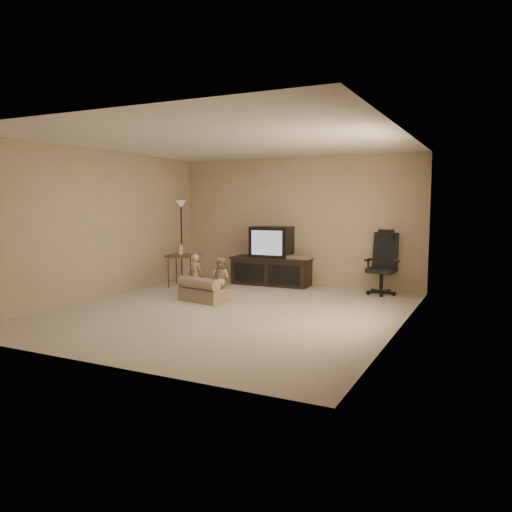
{
  "coord_description": "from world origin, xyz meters",
  "views": [
    {
      "loc": [
        3.61,
        -6.43,
        1.62
      ],
      "look_at": [
        0.17,
        0.6,
        0.78
      ],
      "focal_mm": 35.0,
      "sensor_mm": 36.0,
      "label": 1
    }
  ],
  "objects_px": {
    "office_chair": "(383,271)",
    "floor_lamp": "(181,222)",
    "tv_stand": "(272,261)",
    "side_table": "(183,256)",
    "child_sofa": "(203,291)",
    "toddler_right": "(220,279)",
    "toddler_left": "(196,276)"
  },
  "relations": [
    {
      "from": "office_chair",
      "to": "floor_lamp",
      "type": "bearing_deg",
      "value": -171.16
    },
    {
      "from": "tv_stand",
      "to": "side_table",
      "type": "distance_m",
      "value": 1.75
    },
    {
      "from": "child_sofa",
      "to": "side_table",
      "type": "bearing_deg",
      "value": 148.99
    },
    {
      "from": "toddler_right",
      "to": "child_sofa",
      "type": "bearing_deg",
      "value": 36.23
    },
    {
      "from": "toddler_right",
      "to": "side_table",
      "type": "bearing_deg",
      "value": -35.46
    },
    {
      "from": "tv_stand",
      "to": "side_table",
      "type": "relative_size",
      "value": 1.96
    },
    {
      "from": "tv_stand",
      "to": "floor_lamp",
      "type": "bearing_deg",
      "value": -171.07
    },
    {
      "from": "office_chair",
      "to": "side_table",
      "type": "distance_m",
      "value": 3.78
    },
    {
      "from": "toddler_left",
      "to": "toddler_right",
      "type": "bearing_deg",
      "value": -172.11
    },
    {
      "from": "child_sofa",
      "to": "toddler_left",
      "type": "bearing_deg",
      "value": 158.2
    },
    {
      "from": "child_sofa",
      "to": "toddler_right",
      "type": "height_order",
      "value": "toddler_right"
    },
    {
      "from": "side_table",
      "to": "child_sofa",
      "type": "relative_size",
      "value": 0.91
    },
    {
      "from": "tv_stand",
      "to": "toddler_right",
      "type": "xyz_separation_m",
      "value": [
        -0.11,
        -1.85,
        -0.12
      ]
    },
    {
      "from": "side_table",
      "to": "child_sofa",
      "type": "xyz_separation_m",
      "value": [
        1.16,
        -1.12,
        -0.43
      ]
    },
    {
      "from": "office_chair",
      "to": "toddler_left",
      "type": "height_order",
      "value": "office_chair"
    },
    {
      "from": "toddler_left",
      "to": "toddler_right",
      "type": "relative_size",
      "value": 1.06
    },
    {
      "from": "floor_lamp",
      "to": "toddler_left",
      "type": "distance_m",
      "value": 2.14
    },
    {
      "from": "tv_stand",
      "to": "child_sofa",
      "type": "height_order",
      "value": "tv_stand"
    },
    {
      "from": "tv_stand",
      "to": "floor_lamp",
      "type": "xyz_separation_m",
      "value": [
        -1.89,
        -0.36,
        0.74
      ]
    },
    {
      "from": "child_sofa",
      "to": "floor_lamp",
      "type": "bearing_deg",
      "value": 146.13
    },
    {
      "from": "side_table",
      "to": "floor_lamp",
      "type": "height_order",
      "value": "floor_lamp"
    },
    {
      "from": "tv_stand",
      "to": "toddler_right",
      "type": "distance_m",
      "value": 1.86
    },
    {
      "from": "child_sofa",
      "to": "office_chair",
      "type": "bearing_deg",
      "value": 50.81
    },
    {
      "from": "child_sofa",
      "to": "toddler_left",
      "type": "relative_size",
      "value": 1.19
    },
    {
      "from": "toddler_left",
      "to": "side_table",
      "type": "bearing_deg",
      "value": -37.62
    },
    {
      "from": "side_table",
      "to": "toddler_left",
      "type": "xyz_separation_m",
      "value": [
        0.91,
        -0.94,
        -0.21
      ]
    },
    {
      "from": "tv_stand",
      "to": "side_table",
      "type": "height_order",
      "value": "tv_stand"
    },
    {
      "from": "side_table",
      "to": "toddler_right",
      "type": "height_order",
      "value": "side_table"
    },
    {
      "from": "side_table",
      "to": "floor_lamp",
      "type": "relative_size",
      "value": 0.5
    },
    {
      "from": "floor_lamp",
      "to": "toddler_left",
      "type": "xyz_separation_m",
      "value": [
        1.3,
        -1.49,
        -0.83
      ]
    },
    {
      "from": "child_sofa",
      "to": "toddler_right",
      "type": "relative_size",
      "value": 1.26
    },
    {
      "from": "office_chair",
      "to": "floor_lamp",
      "type": "xyz_separation_m",
      "value": [
        -4.08,
        -0.29,
        0.8
      ]
    }
  ]
}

